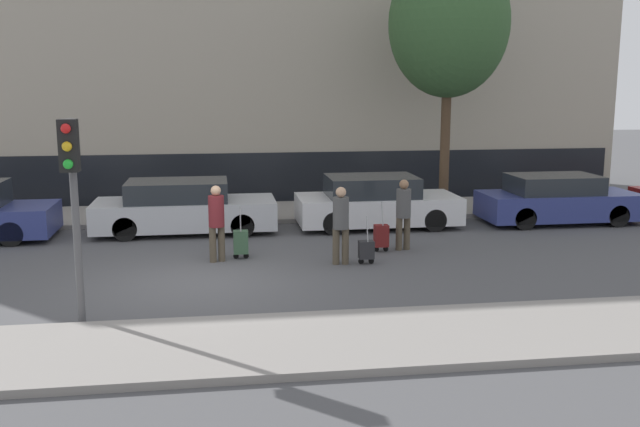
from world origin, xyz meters
name	(u,v)px	position (x,y,z in m)	size (l,w,h in m)	color
ground_plane	(198,281)	(0.00, 0.00, 0.00)	(80.00, 80.00, 0.00)	#4C4C4F
sidewalk_near	(193,348)	(0.00, -3.75, 0.06)	(28.00, 2.50, 0.12)	gray
sidewalk_far	(203,214)	(0.00, 7.00, 0.06)	(28.00, 3.00, 0.12)	gray
building_facade	(200,39)	(0.00, 10.91, 5.24)	(28.00, 3.49, 10.51)	#A89E8C
parked_car_1	(183,208)	(-0.45, 4.73, 0.64)	(4.62, 1.84, 1.36)	#B7BABF
parked_car_2	(376,203)	(4.63, 4.72, 0.65)	(4.29, 1.91, 1.37)	silver
parked_car_3	(557,200)	(9.70, 4.52, 0.63)	(4.26, 1.76, 1.33)	navy
pedestrian_left	(216,219)	(0.39, 1.52, 0.95)	(0.34, 0.34, 1.67)	#4C4233
trolley_left	(241,242)	(0.91, 1.71, 0.37)	(0.34, 0.29, 1.17)	#335138
pedestrian_center	(341,221)	(3.00, 0.92, 0.95)	(0.35, 0.34, 1.67)	#4C4233
trolley_center	(366,250)	(3.55, 0.86, 0.31)	(0.34, 0.29, 1.04)	#262628
pedestrian_right	(403,210)	(4.66, 2.02, 0.93)	(0.35, 0.34, 1.65)	#4C4233
trolley_right	(381,236)	(4.12, 1.91, 0.37)	(0.34, 0.29, 1.16)	maroon
traffic_light	(72,180)	(-1.80, -2.37, 2.37)	(0.28, 0.47, 3.30)	#515154
bare_tree_near_crossing	(449,24)	(7.03, 6.29, 5.45)	(3.41, 3.41, 7.44)	#4C3826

